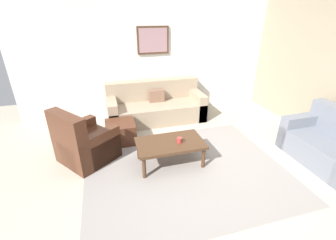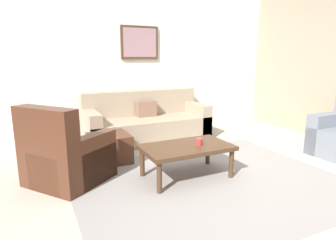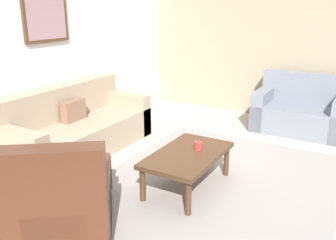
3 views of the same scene
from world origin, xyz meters
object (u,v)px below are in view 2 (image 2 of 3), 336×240
ottoman (109,148)px  framed_artwork (140,43)px  coffee_table (187,149)px  cup (199,142)px  couch_main (145,123)px  armchair_leather (64,159)px

ottoman → framed_artwork: size_ratio=0.77×
ottoman → coffee_table: coffee_table is taller
coffee_table → cup: 0.18m
couch_main → coffee_table: 1.84m
coffee_table → armchair_leather: bearing=161.3°
couch_main → ottoman: (-0.90, -0.87, -0.10)m
ottoman → couch_main: bearing=43.9°
cup → couch_main: bearing=89.1°
coffee_table → cup: (0.14, -0.06, 0.10)m
couch_main → coffee_table: (-0.17, -1.84, 0.06)m
armchair_leather → cup: (1.53, -0.52, 0.15)m
armchair_leather → cup: bearing=-19.0°
coffee_table → framed_artwork: bearing=83.7°
couch_main → cup: bearing=-90.9°
framed_artwork → coffee_table: bearing=-96.3°
framed_artwork → couch_main: bearing=-100.4°
cup → coffee_table: bearing=158.3°
ottoman → coffee_table: bearing=-53.1°
couch_main → ottoman: 1.25m
couch_main → armchair_leather: 2.07m
armchair_leather → cup: 1.62m
coffee_table → framed_artwork: (0.25, 2.25, 1.39)m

